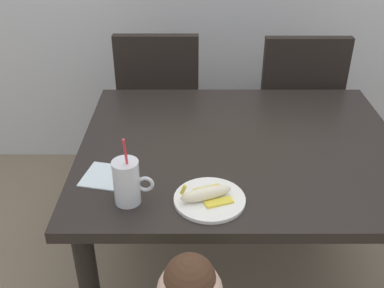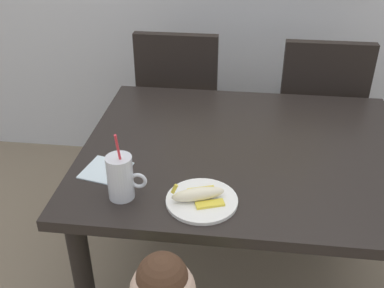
{
  "view_description": "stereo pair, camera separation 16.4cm",
  "coord_description": "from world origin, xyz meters",
  "px_view_note": "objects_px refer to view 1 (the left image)",
  "views": [
    {
      "loc": [
        -0.19,
        -1.51,
        1.63
      ],
      "look_at": [
        -0.2,
        -0.1,
        0.79
      ],
      "focal_mm": 42.46,
      "sensor_mm": 36.0,
      "label": 1
    },
    {
      "loc": [
        -0.03,
        -1.5,
        1.63
      ],
      "look_at": [
        -0.2,
        -0.1,
        0.79
      ],
      "focal_mm": 42.46,
      "sensor_mm": 36.0,
      "label": 2
    }
  ],
  "objects_px": {
    "paper_napkin": "(108,176)",
    "milk_cup": "(129,184)",
    "dining_table": "(242,165)",
    "snack_plate": "(211,199)",
    "dining_chair_left": "(162,103)",
    "dining_chair_right": "(297,106)",
    "peeled_banana": "(208,194)"
  },
  "relations": [
    {
      "from": "snack_plate",
      "to": "milk_cup",
      "type": "bearing_deg",
      "value": -179.63
    },
    {
      "from": "dining_chair_left",
      "to": "paper_napkin",
      "type": "distance_m",
      "value": 1.0
    },
    {
      "from": "dining_table",
      "to": "paper_napkin",
      "type": "bearing_deg",
      "value": -155.66
    },
    {
      "from": "dining_chair_right",
      "to": "paper_napkin",
      "type": "bearing_deg",
      "value": 47.61
    },
    {
      "from": "paper_napkin",
      "to": "milk_cup",
      "type": "bearing_deg",
      "value": -55.16
    },
    {
      "from": "dining_chair_right",
      "to": "milk_cup",
      "type": "distance_m",
      "value": 1.34
    },
    {
      "from": "milk_cup",
      "to": "snack_plate",
      "type": "bearing_deg",
      "value": 0.37
    },
    {
      "from": "dining_chair_left",
      "to": "dining_table",
      "type": "bearing_deg",
      "value": 116.0
    },
    {
      "from": "dining_chair_right",
      "to": "snack_plate",
      "type": "relative_size",
      "value": 4.17
    },
    {
      "from": "dining_chair_left",
      "to": "peeled_banana",
      "type": "relative_size",
      "value": 5.48
    },
    {
      "from": "peeled_banana",
      "to": "paper_napkin",
      "type": "bearing_deg",
      "value": 158.14
    },
    {
      "from": "dining_table",
      "to": "peeled_banana",
      "type": "relative_size",
      "value": 7.09
    },
    {
      "from": "paper_napkin",
      "to": "peeled_banana",
      "type": "bearing_deg",
      "value": -21.86
    },
    {
      "from": "dining_chair_right",
      "to": "paper_napkin",
      "type": "xyz_separation_m",
      "value": [
        -0.86,
        -0.94,
        0.19
      ]
    },
    {
      "from": "dining_table",
      "to": "snack_plate",
      "type": "distance_m",
      "value": 0.39
    },
    {
      "from": "dining_chair_right",
      "to": "dining_table",
      "type": "bearing_deg",
      "value": 62.79
    },
    {
      "from": "dining_table",
      "to": "dining_chair_left",
      "type": "relative_size",
      "value": 1.29
    },
    {
      "from": "paper_napkin",
      "to": "dining_chair_right",
      "type": "bearing_deg",
      "value": 47.61
    },
    {
      "from": "dining_chair_right",
      "to": "paper_napkin",
      "type": "distance_m",
      "value": 1.29
    },
    {
      "from": "dining_chair_left",
      "to": "dining_chair_right",
      "type": "bearing_deg",
      "value": 177.29
    },
    {
      "from": "milk_cup",
      "to": "peeled_banana",
      "type": "height_order",
      "value": "milk_cup"
    },
    {
      "from": "snack_plate",
      "to": "peeled_banana",
      "type": "relative_size",
      "value": 1.31
    },
    {
      "from": "dining_chair_left",
      "to": "snack_plate",
      "type": "height_order",
      "value": "dining_chair_left"
    },
    {
      "from": "dining_chair_left",
      "to": "snack_plate",
      "type": "xyz_separation_m",
      "value": [
        0.23,
        -1.11,
        0.19
      ]
    },
    {
      "from": "dining_table",
      "to": "milk_cup",
      "type": "height_order",
      "value": "milk_cup"
    },
    {
      "from": "snack_plate",
      "to": "dining_table",
      "type": "bearing_deg",
      "value": 69.29
    },
    {
      "from": "dining_table",
      "to": "dining_chair_left",
      "type": "distance_m",
      "value": 0.84
    },
    {
      "from": "peeled_banana",
      "to": "paper_napkin",
      "type": "xyz_separation_m",
      "value": [
        -0.34,
        0.14,
        -0.03
      ]
    },
    {
      "from": "dining_table",
      "to": "dining_chair_right",
      "type": "distance_m",
      "value": 0.81
    },
    {
      "from": "milk_cup",
      "to": "paper_napkin",
      "type": "relative_size",
      "value": 1.67
    },
    {
      "from": "snack_plate",
      "to": "peeled_banana",
      "type": "distance_m",
      "value": 0.03
    },
    {
      "from": "dining_table",
      "to": "dining_chair_left",
      "type": "bearing_deg",
      "value": 116.0
    }
  ]
}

